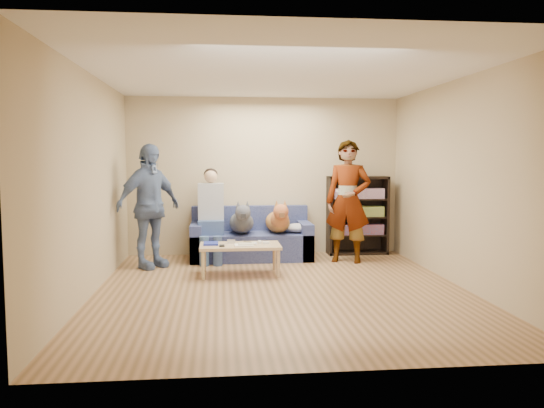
{
  "coord_description": "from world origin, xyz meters",
  "views": [
    {
      "loc": [
        -0.75,
        -6.3,
        1.61
      ],
      "look_at": [
        0.0,
        1.2,
        0.95
      ],
      "focal_mm": 35.0,
      "sensor_mm": 36.0,
      "label": 1
    }
  ],
  "objects": [
    {
      "name": "magazine",
      "position": [
        -0.39,
        0.83,
        0.44
      ],
      "size": [
        0.22,
        0.17,
        0.01
      ],
      "primitive_type": "cube",
      "color": "#C1B79B",
      "rests_on": "coffee_table"
    },
    {
      "name": "wall_back",
      "position": [
        0.0,
        2.5,
        1.3
      ],
      "size": [
        4.5,
        0.0,
        4.5
      ],
      "primitive_type": "plane",
      "rotation": [
        1.57,
        0.0,
        0.0
      ],
      "color": "tan",
      "rests_on": "ground"
    },
    {
      "name": "held_controller",
      "position": [
        1.02,
        1.46,
        1.12
      ],
      "size": [
        0.04,
        0.13,
        0.03
      ],
      "primitive_type": "cube",
      "rotation": [
        0.0,
        0.0,
        -0.02
      ],
      "color": "silver",
      "rests_on": "person_standing_right"
    },
    {
      "name": "bookshelf",
      "position": [
        1.55,
        2.33,
        0.68
      ],
      "size": [
        1.0,
        0.34,
        1.3
      ],
      "color": "black",
      "rests_on": "ground"
    },
    {
      "name": "ground",
      "position": [
        0.0,
        0.0,
        0.0
      ],
      "size": [
        5.0,
        5.0,
        0.0
      ],
      "primitive_type": "plane",
      "color": "brown",
      "rests_on": "ground"
    },
    {
      "name": "wall_front",
      "position": [
        0.0,
        -2.5,
        1.3
      ],
      "size": [
        4.5,
        0.0,
        4.5
      ],
      "primitive_type": "plane",
      "rotation": [
        -1.57,
        0.0,
        0.0
      ],
      "color": "tan",
      "rests_on": "ground"
    },
    {
      "name": "wall_left",
      "position": [
        -2.25,
        0.0,
        1.3
      ],
      "size": [
        0.0,
        5.0,
        5.0
      ],
      "primitive_type": "plane",
      "rotation": [
        1.57,
        0.0,
        1.57
      ],
      "color": "tan",
      "rests_on": "ground"
    },
    {
      "name": "dog_gray",
      "position": [
        -0.4,
        1.91,
        0.62
      ],
      "size": [
        0.38,
        1.23,
        0.55
      ],
      "color": "#4A4B54",
      "rests_on": "sofa"
    },
    {
      "name": "coffee_table",
      "position": [
        -0.47,
        0.91,
        0.37
      ],
      "size": [
        1.1,
        0.6,
        0.42
      ],
      "color": "tan",
      "rests_on": "ground"
    },
    {
      "name": "headphone_cup_b",
      "position": [
        -0.27,
        0.97,
        0.43
      ],
      "size": [
        0.07,
        0.07,
        0.02
      ],
      "primitive_type": "cylinder",
      "color": "white",
      "rests_on": "coffee_table"
    },
    {
      "name": "dog_tan",
      "position": [
        0.17,
        1.96,
        0.62
      ],
      "size": [
        0.38,
        1.15,
        0.55
      ],
      "color": "#AE7335",
      "rests_on": "sofa"
    },
    {
      "name": "sofa",
      "position": [
        -0.25,
        2.1,
        0.28
      ],
      "size": [
        1.9,
        0.85,
        0.82
      ],
      "color": "#515B93",
      "rests_on": "ground"
    },
    {
      "name": "person_standing_right",
      "position": [
        1.22,
        1.66,
        0.94
      ],
      "size": [
        0.8,
        0.67,
        1.88
      ],
      "primitive_type": "imported",
      "rotation": [
        0.0,
        0.0,
        -0.37
      ],
      "color": "gray",
      "rests_on": "ground"
    },
    {
      "name": "ceiling",
      "position": [
        0.0,
        0.0,
        2.6
      ],
      "size": [
        5.0,
        5.0,
        0.0
      ],
      "primitive_type": "plane",
      "rotation": [
        3.14,
        0.0,
        0.0
      ],
      "color": "white",
      "rests_on": "ground"
    },
    {
      "name": "person_standing_left",
      "position": [
        -1.77,
        1.52,
        0.91
      ],
      "size": [
        1.07,
        1.06,
        1.81
      ],
      "primitive_type": "imported",
      "rotation": [
        0.0,
        0.0,
        0.76
      ],
      "color": "#6A7AAA",
      "rests_on": "ground"
    },
    {
      "name": "papers",
      "position": [
        -0.42,
        0.81,
        0.43
      ],
      "size": [
        0.26,
        0.2,
        0.02
      ],
      "primitive_type": "cube",
      "color": "white",
      "rests_on": "coffee_table"
    },
    {
      "name": "headphone_cup_a",
      "position": [
        -0.27,
        0.89,
        0.43
      ],
      "size": [
        0.07,
        0.07,
        0.02
      ],
      "primitive_type": "cylinder",
      "color": "white",
      "rests_on": "coffee_table"
    },
    {
      "name": "person_seated",
      "position": [
        -0.88,
        1.97,
        0.77
      ],
      "size": [
        0.4,
        0.73,
        1.47
      ],
      "color": "#435D94",
      "rests_on": "sofa"
    },
    {
      "name": "controller_b",
      "position": [
        -0.11,
        0.93,
        0.43
      ],
      "size": [
        0.09,
        0.06,
        0.03
      ],
      "primitive_type": "cube",
      "color": "white",
      "rests_on": "coffee_table"
    },
    {
      "name": "notebook_blue",
      "position": [
        -0.87,
        0.96,
        0.43
      ],
      "size": [
        0.2,
        0.26,
        0.03
      ],
      "primitive_type": "cube",
      "color": "#1B2897",
      "rests_on": "coffee_table"
    },
    {
      "name": "controller_a",
      "position": [
        -0.19,
        1.01,
        0.43
      ],
      "size": [
        0.04,
        0.13,
        0.03
      ],
      "primitive_type": "cube",
      "color": "silver",
      "rests_on": "coffee_table"
    },
    {
      "name": "wallet",
      "position": [
        -0.72,
        0.79,
        0.43
      ],
      "size": [
        0.07,
        0.12,
        0.02
      ],
      "primitive_type": "cube",
      "color": "black",
      "rests_on": "coffee_table"
    },
    {
      "name": "blanket",
      "position": [
        0.48,
        1.97,
        0.5
      ],
      "size": [
        0.41,
        0.34,
        0.14
      ],
      "primitive_type": "ellipsoid",
      "color": "#B7B8BD",
      "rests_on": "sofa"
    },
    {
      "name": "wall_right",
      "position": [
        2.25,
        0.0,
        1.3
      ],
      "size": [
        0.0,
        5.0,
        5.0
      ],
      "primitive_type": "plane",
      "rotation": [
        1.57,
        0.0,
        -1.57
      ],
      "color": "tan",
      "rests_on": "ground"
    },
    {
      "name": "pen_orange",
      "position": [
        -0.49,
        0.75,
        0.42
      ],
      "size": [
        0.13,
        0.06,
        0.01
      ],
      "primitive_type": "cylinder",
      "rotation": [
        0.0,
        1.57,
        0.35
      ],
      "color": "#C25D1B",
      "rests_on": "coffee_table"
    },
    {
      "name": "pen_black",
      "position": [
        -0.35,
        1.09,
        0.42
      ],
      "size": [
        0.13,
        0.08,
        0.01
      ],
      "primitive_type": "cylinder",
      "rotation": [
        0.0,
        1.57,
        -0.52
      ],
      "color": "black",
      "rests_on": "coffee_table"
    },
    {
      "name": "camera_silver",
      "position": [
        -0.59,
        1.03,
        0.45
      ],
      "size": [
        0.11,
        0.06,
        0.05
      ],
      "primitive_type": "cube",
      "color": "#AEAEB2",
      "rests_on": "coffee_table"
    }
  ]
}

